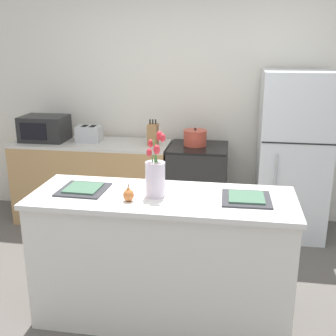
# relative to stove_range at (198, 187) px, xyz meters

# --- Properties ---
(ground_plane) EXTENTS (10.00, 10.00, 0.00)m
(ground_plane) POSITION_rel_stove_range_xyz_m (-0.10, -1.60, -0.45)
(ground_plane) COLOR #59544F
(back_wall) EXTENTS (5.20, 0.08, 2.70)m
(back_wall) POSITION_rel_stove_range_xyz_m (-0.10, 0.40, 0.90)
(back_wall) COLOR silver
(back_wall) RESTS_ON ground_plane
(kitchen_island) EXTENTS (1.80, 0.66, 0.94)m
(kitchen_island) POSITION_rel_stove_range_xyz_m (-0.10, -1.60, 0.02)
(kitchen_island) COLOR silver
(kitchen_island) RESTS_ON ground_plane
(back_counter) EXTENTS (1.68, 0.60, 0.90)m
(back_counter) POSITION_rel_stove_range_xyz_m (-1.16, 0.00, 0.00)
(back_counter) COLOR tan
(back_counter) RESTS_ON ground_plane
(stove_range) EXTENTS (0.60, 0.61, 0.90)m
(stove_range) POSITION_rel_stove_range_xyz_m (0.00, 0.00, 0.00)
(stove_range) COLOR black
(stove_range) RESTS_ON ground_plane
(refrigerator) EXTENTS (0.68, 0.67, 1.67)m
(refrigerator) POSITION_rel_stove_range_xyz_m (0.95, 0.00, 0.39)
(refrigerator) COLOR silver
(refrigerator) RESTS_ON ground_plane
(flower_vase) EXTENTS (0.14, 0.14, 0.44)m
(flower_vase) POSITION_rel_stove_range_xyz_m (-0.14, -1.61, 0.63)
(flower_vase) COLOR silver
(flower_vase) RESTS_ON kitchen_island
(pear_figurine) EXTENTS (0.07, 0.07, 0.12)m
(pear_figurine) POSITION_rel_stove_range_xyz_m (-0.30, -1.74, 0.54)
(pear_figurine) COLOR #C66B33
(pear_figurine) RESTS_ON kitchen_island
(plate_setting_left) EXTENTS (0.33, 0.33, 0.02)m
(plate_setting_left) POSITION_rel_stove_range_xyz_m (-0.66, -1.59, 0.50)
(plate_setting_left) COLOR #333338
(plate_setting_left) RESTS_ON kitchen_island
(plate_setting_right) EXTENTS (0.33, 0.33, 0.02)m
(plate_setting_right) POSITION_rel_stove_range_xyz_m (0.46, -1.59, 0.50)
(plate_setting_right) COLOR #333338
(plate_setting_right) RESTS_ON kitchen_island
(toaster) EXTENTS (0.28, 0.18, 0.17)m
(toaster) POSITION_rel_stove_range_xyz_m (-1.19, 0.02, 0.53)
(toaster) COLOR #B7BABC
(toaster) RESTS_ON back_counter
(cooking_pot) EXTENTS (0.25, 0.25, 0.18)m
(cooking_pot) POSITION_rel_stove_range_xyz_m (-0.04, 0.04, 0.53)
(cooking_pot) COLOR #CC4C38
(cooking_pot) RESTS_ON stove_range
(microwave) EXTENTS (0.48, 0.37, 0.27)m
(microwave) POSITION_rel_stove_range_xyz_m (-1.68, -0.00, 0.58)
(microwave) COLOR black
(microwave) RESTS_ON back_counter
(knife_block) EXTENTS (0.10, 0.14, 0.27)m
(knife_block) POSITION_rel_stove_range_xyz_m (-0.48, -0.01, 0.56)
(knife_block) COLOR #A37547
(knife_block) RESTS_ON back_counter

